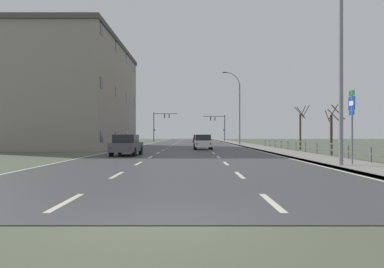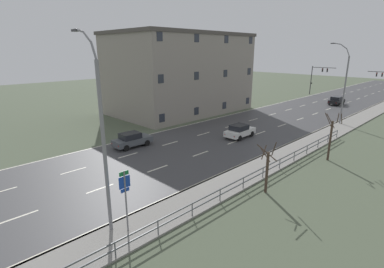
% 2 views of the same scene
% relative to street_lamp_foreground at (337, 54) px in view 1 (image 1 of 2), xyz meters
% --- Properties ---
extents(ground_plane, '(160.00, 160.00, 0.12)m').
position_rel_street_lamp_foreground_xyz_m(ground_plane, '(-7.47, 37.28, -5.45)').
color(ground_plane, '#4C5642').
extents(road_asphalt_strip, '(14.00, 120.00, 0.03)m').
position_rel_street_lamp_foreground_xyz_m(road_asphalt_strip, '(-7.47, 49.28, -5.38)').
color(road_asphalt_strip, '#3D3D3F').
rests_on(road_asphalt_strip, ground).
extents(sidewalk_right, '(3.00, 120.00, 0.12)m').
position_rel_street_lamp_foreground_xyz_m(sidewalk_right, '(0.96, 49.28, -5.33)').
color(sidewalk_right, gray).
rests_on(sidewalk_right, ground).
extents(guardrail, '(0.07, 31.79, 1.00)m').
position_rel_street_lamp_foreground_xyz_m(guardrail, '(2.38, 12.18, -4.68)').
color(guardrail, '#515459').
rests_on(guardrail, ground).
extents(street_lamp_foreground, '(2.33, 0.24, 10.97)m').
position_rel_street_lamp_foreground_xyz_m(street_lamp_foreground, '(0.00, 0.00, 0.00)').
color(street_lamp_foreground, slate).
rests_on(street_lamp_foreground, ground).
extents(street_lamp_midground, '(2.65, 0.24, 10.91)m').
position_rel_street_lamp_foreground_xyz_m(street_lamp_midground, '(-0.04, 35.48, -0.06)').
color(street_lamp_midground, slate).
rests_on(street_lamp_midground, ground).
extents(highway_sign, '(0.09, 0.68, 3.75)m').
position_rel_street_lamp_foreground_xyz_m(highway_sign, '(0.93, 0.60, -2.98)').
color(highway_sign, slate).
rests_on(highway_sign, ground).
extents(traffic_signal_right, '(4.98, 0.36, 5.97)m').
position_rel_street_lamp_foreground_xyz_m(traffic_signal_right, '(-0.78, 62.60, -1.28)').
color(traffic_signal_right, '#38383A').
rests_on(traffic_signal_right, ground).
extents(traffic_signal_left, '(5.30, 0.36, 6.47)m').
position_rel_street_lamp_foreground_xyz_m(traffic_signal_left, '(-14.11, 60.70, -0.95)').
color(traffic_signal_left, '#38383A').
rests_on(traffic_signal_left, ground).
extents(car_distant, '(1.92, 4.15, 1.57)m').
position_rel_street_lamp_foreground_xyz_m(car_distant, '(-5.82, 20.26, -4.58)').
color(car_distant, silver).
rests_on(car_distant, ground).
extents(car_far_right, '(1.94, 4.15, 1.57)m').
position_rel_street_lamp_foreground_xyz_m(car_far_right, '(-11.79, 9.30, -4.58)').
color(car_far_right, '#474C51').
rests_on(car_far_right, ground).
extents(car_near_left, '(1.86, 4.11, 1.57)m').
position_rel_street_lamp_foreground_xyz_m(car_near_left, '(-5.85, 50.88, -4.58)').
color(car_near_left, black).
rests_on(car_near_left, ground).
extents(brick_building, '(14.08, 22.09, 12.62)m').
position_rel_street_lamp_foreground_xyz_m(brick_building, '(-22.40, 26.04, 0.93)').
color(brick_building, gray).
rests_on(brick_building, ground).
extents(bare_tree_near, '(1.39, 1.55, 3.92)m').
position_rel_street_lamp_foreground_xyz_m(bare_tree_near, '(3.79, 10.30, -3.56)').
color(bare_tree_near, '#423328').
rests_on(bare_tree_near, ground).
extents(bare_tree_mid, '(1.53, 1.60, 4.65)m').
position_rel_street_lamp_foreground_xyz_m(bare_tree_mid, '(4.44, 20.11, -3.17)').
color(bare_tree_mid, '#423328').
rests_on(bare_tree_mid, ground).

